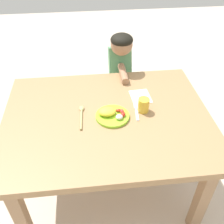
{
  "coord_description": "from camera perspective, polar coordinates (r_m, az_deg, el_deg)",
  "views": [
    {
      "loc": [
        -0.11,
        -1.21,
        1.74
      ],
      "look_at": [
        0.03,
        0.01,
        0.72
      ],
      "focal_mm": 41.83,
      "sensor_mm": 36.0,
      "label": 1
    }
  ],
  "objects": [
    {
      "name": "napkin",
      "position": [
        1.77,
        6.25,
        3.36
      ],
      "size": [
        0.14,
        0.16,
        0.0
      ],
      "primitive_type": "cube",
      "rotation": [
        0.0,
        0.0,
        0.07
      ],
      "color": "white",
      "rests_on": "dining_table"
    },
    {
      "name": "ground_plane",
      "position": [
        2.13,
        -0.85,
        -15.36
      ],
      "size": [
        8.0,
        8.0,
        0.0
      ],
      "primitive_type": "plane",
      "color": "beige"
    },
    {
      "name": "drinking_cup",
      "position": [
        1.62,
        6.91,
        1.5
      ],
      "size": [
        0.07,
        0.07,
        0.09
      ],
      "primitive_type": "cylinder",
      "color": "gold",
      "rests_on": "dining_table"
    },
    {
      "name": "fork",
      "position": [
        1.65,
        5.36,
        0.36
      ],
      "size": [
        0.04,
        0.21,
        0.01
      ],
      "rotation": [
        0.0,
        0.0,
        1.47
      ],
      "color": "silver",
      "rests_on": "dining_table"
    },
    {
      "name": "dining_table",
      "position": [
        1.66,
        -1.05,
        -3.12
      ],
      "size": [
        1.27,
        0.99,
        0.7
      ],
      "color": "#9C764E",
      "rests_on": "ground_plane"
    },
    {
      "name": "plate",
      "position": [
        1.58,
        -0.12,
        -0.6
      ],
      "size": [
        0.21,
        0.21,
        0.06
      ],
      "color": "#90CB2C",
      "rests_on": "dining_table"
    },
    {
      "name": "spoon",
      "position": [
        1.61,
        -6.71,
        -0.55
      ],
      "size": [
        0.03,
        0.22,
        0.02
      ],
      "rotation": [
        0.0,
        0.0,
        1.53
      ],
      "color": "tan",
      "rests_on": "dining_table"
    },
    {
      "name": "person",
      "position": [
        2.2,
        1.68,
        6.92
      ],
      "size": [
        0.18,
        0.4,
        0.99
      ],
      "rotation": [
        0.0,
        0.0,
        3.14
      ],
      "color": "#3A4E6D",
      "rests_on": "ground_plane"
    }
  ]
}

